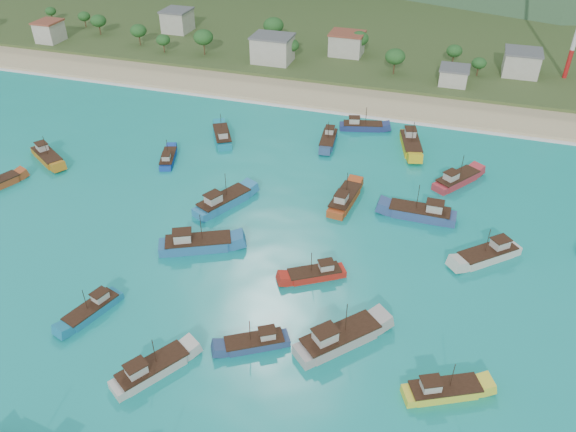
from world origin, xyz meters
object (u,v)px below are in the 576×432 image
(boat_4, at_px, (223,202))
(boat_20, at_px, (421,213))
(boat_7, at_px, (197,244))
(boat_14, at_px, (443,391))
(boat_15, at_px, (345,200))
(boat_1, at_px, (339,339))
(boat_30, at_px, (411,144))
(boat_22, at_px, (256,343))
(boat_16, at_px, (488,255))
(boat_26, at_px, (93,310))
(boat_11, at_px, (222,137))
(boat_24, at_px, (47,157))
(boat_5, at_px, (152,370))
(boat_29, at_px, (168,159))
(boat_12, at_px, (362,127))
(boat_23, at_px, (457,180))
(boat_17, at_px, (315,274))
(boat_3, at_px, (328,140))

(boat_4, bearing_deg, boat_20, 37.98)
(boat_4, height_order, boat_7, boat_7)
(boat_14, distance_m, boat_15, 44.96)
(boat_1, xyz_separation_m, boat_30, (1.92, 61.58, -0.06))
(boat_4, bearing_deg, boat_30, 74.32)
(boat_22, bearing_deg, boat_1, -101.28)
(boat_7, relative_size, boat_15, 1.10)
(boat_16, xyz_separation_m, boat_26, (-55.57, -31.01, -0.22))
(boat_11, height_order, boat_24, boat_11)
(boat_4, distance_m, boat_16, 48.36)
(boat_16, xyz_separation_m, boat_22, (-30.30, -29.73, -0.24))
(boat_20, bearing_deg, boat_5, 148.17)
(boat_4, height_order, boat_11, boat_4)
(boat_5, xyz_separation_m, boat_29, (-24.83, 52.23, -0.20))
(boat_12, height_order, boat_14, boat_12)
(boat_24, relative_size, boat_30, 0.86)
(boat_11, bearing_deg, boat_5, -104.43)
(boat_11, bearing_deg, boat_29, -148.92)
(boat_16, height_order, boat_26, boat_16)
(boat_23, height_order, boat_29, boat_23)
(boat_23, bearing_deg, boat_7, -104.27)
(boat_16, xyz_separation_m, boat_23, (-6.61, 23.08, -0.02))
(boat_24, bearing_deg, boat_30, 143.29)
(boat_5, height_order, boat_23, boat_23)
(boat_17, xyz_separation_m, boat_30, (8.73, 48.94, 0.30))
(boat_4, distance_m, boat_30, 46.23)
(boat_7, xyz_separation_m, boat_11, (-11.87, 38.79, -0.15))
(boat_11, bearing_deg, boat_14, -75.79)
(boat_11, height_order, boat_29, boat_11)
(boat_17, bearing_deg, boat_20, -64.05)
(boat_5, distance_m, boat_23, 70.78)
(boat_22, xyz_separation_m, boat_23, (23.68, 52.81, 0.23))
(boat_3, distance_m, boat_7, 46.23)
(boat_15, distance_m, boat_22, 39.09)
(boat_16, bearing_deg, boat_30, -15.84)
(boat_14, xyz_separation_m, boat_26, (-50.77, -0.84, -0.07))
(boat_15, bearing_deg, boat_30, 77.09)
(boat_17, relative_size, boat_20, 0.77)
(boat_22, bearing_deg, boat_16, -76.27)
(boat_7, distance_m, boat_24, 47.94)
(boat_23, distance_m, boat_24, 86.66)
(boat_4, bearing_deg, boat_7, -59.90)
(boat_14, height_order, boat_17, boat_14)
(boat_14, height_order, boat_30, boat_30)
(boat_3, height_order, boat_17, boat_3)
(boat_5, distance_m, boat_14, 37.77)
(boat_20, distance_m, boat_23, 15.28)
(boat_1, xyz_separation_m, boat_15, (-7.17, 35.06, -0.15))
(boat_15, height_order, boat_29, boat_15)
(boat_5, bearing_deg, boat_26, -175.79)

